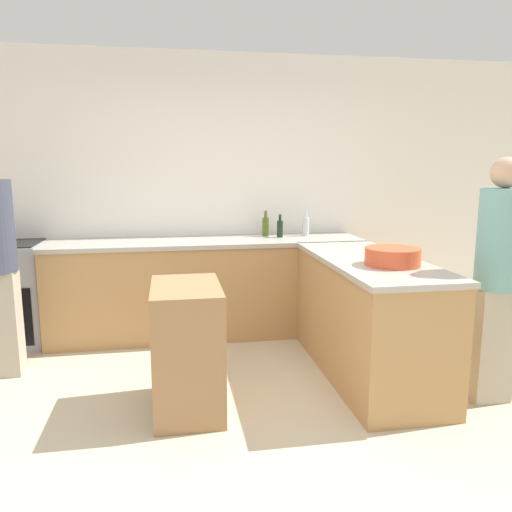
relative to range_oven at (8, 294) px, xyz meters
The scene contains 11 objects.
ground_plane 2.67m from the range_oven, 46.31° to the right, with size 14.00×14.00×0.00m, color beige.
wall_back 2.05m from the range_oven, 10.22° to the left, with size 8.00×0.06×2.70m.
counter_back 1.82m from the range_oven, ahead, with size 2.97×0.69×0.92m.
counter_peninsula 3.20m from the range_oven, 22.32° to the right, with size 0.69×1.74×0.92m.
range_oven is the anchor object (origin of this frame).
island_table 2.20m from the range_oven, 44.83° to the right, with size 0.45×0.70×0.85m.
mixing_bowl 3.40m from the range_oven, 26.34° to the right, with size 0.39×0.39×0.13m.
vinegar_bottle_clear 2.87m from the range_oven, ahead, with size 0.07×0.07×0.25m.
wine_bottle_dark 2.60m from the range_oven, ahead, with size 0.06×0.06×0.22m.
olive_oil_bottle 2.48m from the range_oven, ahead, with size 0.07×0.07×0.25m.
person_at_peninsula 4.07m from the range_oven, 26.29° to the right, with size 0.30×0.30×1.67m.
Camera 1 is at (-0.35, -2.82, 1.61)m, focal length 35.00 mm.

